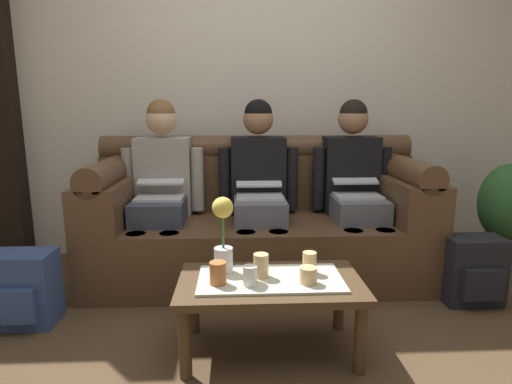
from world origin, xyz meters
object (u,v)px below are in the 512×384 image
cup_near_left (308,275)px  cup_far_center (261,265)px  person_left (162,183)px  backpack_right (473,271)px  flower_vase (223,234)px  cup_far_left (309,263)px  cup_far_right (250,276)px  cup_near_right (218,273)px  coffee_table (270,290)px  backpack_left (22,290)px  potted_plant (507,212)px  couch (259,223)px  person_right (354,182)px  person_middle (259,182)px

cup_near_left → cup_far_center: cup_far_center is taller
person_left → backpack_right: (1.92, -0.53, -0.46)m
flower_vase → cup_far_center: flower_vase is taller
cup_far_left → cup_far_right: 0.32m
cup_far_center → backpack_right: size_ratio=0.27×
person_left → backpack_right: bearing=-15.5°
cup_far_left → backpack_right: (1.06, 0.41, -0.23)m
flower_vase → cup_far_center: (0.18, -0.07, -0.14)m
cup_far_center → backpack_right: (1.30, 0.44, -0.23)m
cup_near_right → cup_far_right: 0.15m
coffee_table → backpack_left: backpack_left is taller
person_left → cup_near_right: bearing=-68.1°
cup_far_center → cup_near_left: bearing=-22.0°
coffee_table → potted_plant: 2.02m
couch → flower_vase: size_ratio=6.05×
cup_near_left → cup_far_right: cup_far_right is taller
person_right → cup_near_left: size_ratio=15.23×
couch → cup_near_right: (-0.24, -1.05, 0.06)m
couch → backpack_left: bearing=-152.9°
backpack_left → cup_far_center: bearing=-13.5°
coffee_table → potted_plant: bearing=28.5°
couch → cup_near_right: size_ratio=21.87×
person_left → cup_far_right: bearing=-62.2°
cup_near_right → cup_far_center: size_ratio=0.93×
person_right → cup_far_center: bearing=-126.0°
couch → person_left: 0.72m
couch → person_right: (0.66, -0.00, 0.29)m
person_left → cup_near_left: person_left is taller
person_middle → cup_near_right: person_middle is taller
person_right → person_left: bearing=-180.0°
person_middle → cup_near_right: 1.10m
person_middle → backpack_right: (1.26, -0.53, -0.46)m
cup_near_right → cup_far_left: bearing=13.9°
coffee_table → cup_near_right: bearing=-166.5°
coffee_table → cup_near_right: 0.27m
cup_far_center → potted_plant: (1.82, 0.95, -0.00)m
person_middle → cup_far_left: size_ratio=11.75×
person_right → potted_plant: person_right is taller
backpack_left → backpack_right: 2.58m
flower_vase → couch: bearing=76.4°
cup_near_left → backpack_right: 1.23m
person_middle → cup_near_left: bearing=-81.0°
flower_vase → cup_far_left: flower_vase is taller
person_middle → coffee_table: bearing=-90.0°
flower_vase → backpack_right: size_ratio=0.91×
couch → cup_far_left: couch is taller
person_right → cup_far_left: size_ratio=11.75×
cup_near_right → potted_plant: bearing=26.9°
couch → potted_plant: size_ratio=2.90×
person_right → cup_far_right: size_ratio=13.32×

